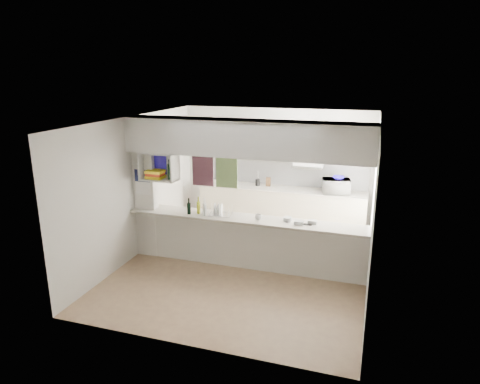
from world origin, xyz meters
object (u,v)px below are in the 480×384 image
at_px(microwave, 336,186).
at_px(dish_rack, 220,210).
at_px(bowl, 339,178).
at_px(wine_bottles, 198,208).

distance_m(microwave, dish_rack, 2.71).
xyz_separation_m(bowl, dish_rack, (-1.85, -2.00, -0.25)).
distance_m(bowl, wine_bottles, 3.08).
relative_size(microwave, dish_rack, 1.27).
bearing_deg(dish_rack, microwave, 39.49).
bearing_deg(wine_bottles, dish_rack, 16.66).
bearing_deg(wine_bottles, bowl, 43.45).
xyz_separation_m(microwave, dish_rack, (-1.81, -2.01, -0.07)).
bearing_deg(microwave, wine_bottles, 32.10).
xyz_separation_m(microwave, wine_bottles, (-2.19, -2.13, -0.03)).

